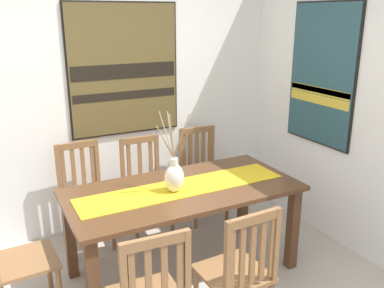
# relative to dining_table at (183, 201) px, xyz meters

# --- Properties ---
(wall_back) EXTENTS (6.40, 0.12, 2.70)m
(wall_back) POSITION_rel_dining_table_xyz_m (-0.28, 1.18, 0.70)
(wall_back) COLOR white
(wall_back) RESTS_ON ground_plane
(dining_table) EXTENTS (1.85, 0.90, 0.76)m
(dining_table) POSITION_rel_dining_table_xyz_m (0.00, 0.00, 0.00)
(dining_table) COLOR #51331E
(dining_table) RESTS_ON ground_plane
(table_runner) EXTENTS (1.70, 0.36, 0.01)m
(table_runner) POSITION_rel_dining_table_xyz_m (0.00, 0.00, 0.11)
(table_runner) COLOR gold
(table_runner) RESTS_ON dining_table
(centerpiece_vase) EXTENTS (0.21, 0.30, 0.65)m
(centerpiece_vase) POSITION_rel_dining_table_xyz_m (-0.09, -0.04, 0.24)
(centerpiece_vase) COLOR silver
(centerpiece_vase) RESTS_ON dining_table
(chair_0) EXTENTS (0.43, 0.43, 0.97)m
(chair_0) POSITION_rel_dining_table_xyz_m (-0.61, 0.83, -0.15)
(chair_0) COLOR brown
(chair_0) RESTS_ON ground_plane
(chair_1) EXTENTS (0.43, 0.43, 0.97)m
(chair_1) POSITION_rel_dining_table_xyz_m (-0.01, -0.84, -0.15)
(chair_1) COLOR brown
(chair_1) RESTS_ON ground_plane
(chair_2) EXTENTS (0.43, 0.43, 0.95)m
(chair_2) POSITION_rel_dining_table_xyz_m (-0.02, 0.79, -0.17)
(chair_2) COLOR brown
(chair_2) RESTS_ON ground_plane
(chair_3) EXTENTS (0.44, 0.44, 0.92)m
(chair_3) POSITION_rel_dining_table_xyz_m (-1.28, 0.01, -0.17)
(chair_3) COLOR brown
(chair_3) RESTS_ON ground_plane
(chair_5) EXTENTS (0.45, 0.45, 0.96)m
(chair_5) POSITION_rel_dining_table_xyz_m (0.63, 0.83, -0.15)
(chair_5) COLOR brown
(chair_5) RESTS_ON ground_plane
(painting_on_back_wall) EXTENTS (1.09, 0.05, 1.25)m
(painting_on_back_wall) POSITION_rel_dining_table_xyz_m (-0.07, 1.12, 0.92)
(painting_on_back_wall) COLOR black
(painting_on_side_wall) EXTENTS (0.05, 0.81, 1.31)m
(painting_on_side_wall) POSITION_rel_dining_table_xyz_m (1.52, 0.13, 0.89)
(painting_on_side_wall) COLOR black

